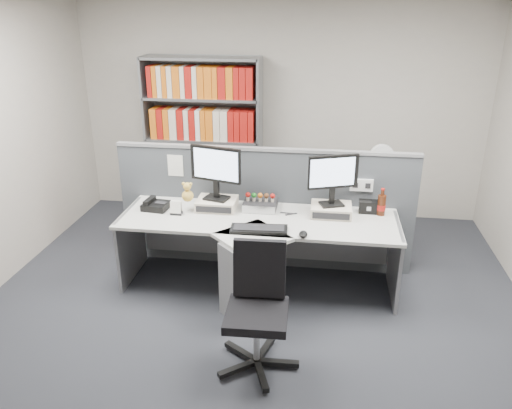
# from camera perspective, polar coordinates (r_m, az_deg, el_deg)

# --- Properties ---
(ground) EXTENTS (5.50, 5.50, 0.00)m
(ground) POSITION_cam_1_polar(r_m,az_deg,el_deg) (4.40, -1.22, -14.41)
(ground) COLOR #303238
(ground) RESTS_ON ground
(room_shell) EXTENTS (5.04, 5.54, 2.72)m
(room_shell) POSITION_cam_1_polar(r_m,az_deg,el_deg) (3.63, -1.45, 8.93)
(room_shell) COLOR #B0A89D
(room_shell) RESTS_ON ground
(partition) EXTENTS (3.00, 0.08, 1.27)m
(partition) POSITION_cam_1_polar(r_m,az_deg,el_deg) (5.16, 0.98, -0.31)
(partition) COLOR #45494E
(partition) RESTS_ON ground
(desk) EXTENTS (2.60, 1.20, 0.72)m
(desk) POSITION_cam_1_polar(r_m,az_deg,el_deg) (4.66, -0.09, -5.55)
(desk) COLOR beige
(desk) RESTS_ON ground
(monitor_riser_left) EXTENTS (0.38, 0.31, 0.10)m
(monitor_riser_left) POSITION_cam_1_polar(r_m,az_deg,el_deg) (4.94, -4.43, 0.07)
(monitor_riser_left) COLOR beige
(monitor_riser_left) RESTS_ON desk
(monitor_riser_right) EXTENTS (0.38, 0.31, 0.10)m
(monitor_riser_right) POSITION_cam_1_polar(r_m,az_deg,el_deg) (4.83, 8.43, -0.62)
(monitor_riser_right) COLOR beige
(monitor_riser_right) RESTS_ON desk
(monitor_left) EXTENTS (0.50, 0.22, 0.52)m
(monitor_left) POSITION_cam_1_polar(r_m,az_deg,el_deg) (4.81, -4.55, 4.06)
(monitor_left) COLOR black
(monitor_left) RESTS_ON monitor_riser_left
(monitor_right) EXTENTS (0.46, 0.22, 0.49)m
(monitor_right) POSITION_cam_1_polar(r_m,az_deg,el_deg) (4.71, 8.65, 3.20)
(monitor_right) COLOR black
(monitor_right) RESTS_ON monitor_riser_right
(desktop_pc) EXTENTS (0.32, 0.28, 0.08)m
(desktop_pc) POSITION_cam_1_polar(r_m,az_deg,el_deg) (4.93, 0.49, -0.01)
(desktop_pc) COLOR black
(desktop_pc) RESTS_ON desk
(figurines) EXTENTS (0.29, 0.05, 0.09)m
(figurines) POSITION_cam_1_polar(r_m,az_deg,el_deg) (4.88, 0.47, 0.93)
(figurines) COLOR beige
(figurines) RESTS_ON desktop_pc
(keyboard) EXTENTS (0.51, 0.22, 0.03)m
(keyboard) POSITION_cam_1_polar(r_m,az_deg,el_deg) (4.47, 0.33, -2.77)
(keyboard) COLOR black
(keyboard) RESTS_ON desk
(mouse) EXTENTS (0.07, 0.12, 0.04)m
(mouse) POSITION_cam_1_polar(r_m,az_deg,el_deg) (4.38, 5.32, -3.33)
(mouse) COLOR black
(mouse) RESTS_ON desk
(desk_phone) EXTENTS (0.26, 0.24, 0.10)m
(desk_phone) POSITION_cam_1_polar(r_m,az_deg,el_deg) (5.02, -11.23, -0.08)
(desk_phone) COLOR black
(desk_phone) RESTS_ON desk
(desk_calendar) EXTENTS (0.11, 0.08, 0.13)m
(desk_calendar) POSITION_cam_1_polar(r_m,az_deg,el_deg) (4.85, -8.95, -0.47)
(desk_calendar) COLOR black
(desk_calendar) RESTS_ON desk
(plush_toy) EXTENTS (0.11, 0.11, 0.19)m
(plush_toy) POSITION_cam_1_polar(r_m,az_deg,el_deg) (4.86, -7.70, 1.26)
(plush_toy) COLOR gold
(plush_toy) RESTS_ON monitor_riser_left
(speaker) EXTENTS (0.18, 0.10, 0.12)m
(speaker) POSITION_cam_1_polar(r_m,az_deg,el_deg) (4.94, 12.53, -0.24)
(speaker) COLOR black
(speaker) RESTS_ON desk
(cola_bottle) EXTENTS (0.08, 0.08, 0.27)m
(cola_bottle) POSITION_cam_1_polar(r_m,az_deg,el_deg) (4.91, 13.91, -0.06)
(cola_bottle) COLOR #3F190A
(cola_bottle) RESTS_ON desk
(shelving_unit) EXTENTS (1.41, 0.40, 2.00)m
(shelving_unit) POSITION_cam_1_polar(r_m,az_deg,el_deg) (6.33, -5.86, 6.98)
(shelving_unit) COLOR slate
(shelving_unit) RESTS_ON ground
(filing_cabinet) EXTENTS (0.45, 0.61, 0.70)m
(filing_cabinet) POSITION_cam_1_polar(r_m,az_deg,el_deg) (5.97, 13.34, -0.85)
(filing_cabinet) COLOR slate
(filing_cabinet) RESTS_ON ground
(desk_fan) EXTENTS (0.27, 0.16, 0.45)m
(desk_fan) POSITION_cam_1_polar(r_m,az_deg,el_deg) (5.75, 13.89, 4.97)
(desk_fan) COLOR white
(desk_fan) RESTS_ON filing_cabinet
(office_chair) EXTENTS (0.61, 0.63, 0.95)m
(office_chair) POSITION_cam_1_polar(r_m,az_deg,el_deg) (3.85, 0.19, -11.12)
(office_chair) COLOR silver
(office_chair) RESTS_ON ground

